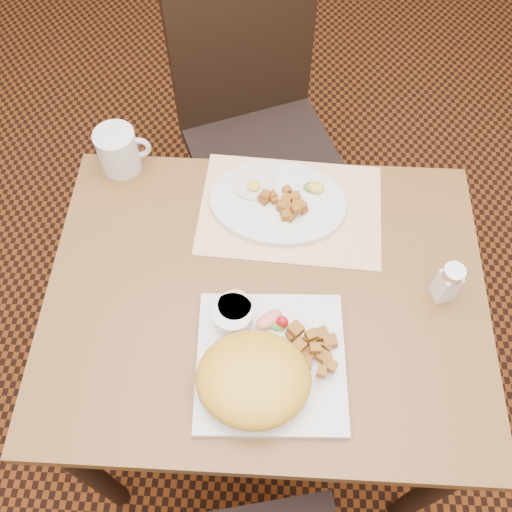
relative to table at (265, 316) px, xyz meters
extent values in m
plane|color=black|center=(0.00, 0.00, -0.64)|extent=(8.00, 8.00, 0.00)
cube|color=brown|center=(0.00, 0.00, 0.09)|extent=(0.90, 0.70, 0.03)
cylinder|color=black|center=(-0.40, -0.30, -0.28)|extent=(0.05, 0.05, 0.71)
cylinder|color=black|center=(0.40, -0.30, -0.28)|extent=(0.05, 0.05, 0.71)
cylinder|color=black|center=(-0.40, 0.30, -0.28)|extent=(0.05, 0.05, 0.71)
cylinder|color=black|center=(0.40, 0.30, -0.28)|extent=(0.05, 0.05, 0.71)
cube|color=black|center=(-0.02, 0.61, -0.19)|extent=(0.55, 0.55, 0.05)
cylinder|color=black|center=(0.07, 0.84, -0.43)|extent=(0.04, 0.04, 0.42)
cylinder|color=black|center=(0.21, 0.51, -0.43)|extent=(0.04, 0.04, 0.42)
cylinder|color=black|center=(-0.26, 0.70, -0.43)|extent=(0.04, 0.04, 0.42)
cylinder|color=black|center=(-0.12, 0.37, -0.43)|extent=(0.04, 0.04, 0.42)
cube|color=black|center=(-0.10, 0.79, 0.08)|extent=(0.40, 0.20, 0.50)
cube|color=white|center=(0.05, 0.21, 0.11)|extent=(0.41, 0.30, 0.00)
cube|color=silver|center=(0.02, -0.15, 0.12)|extent=(0.29, 0.29, 0.02)
ellipsoid|color=gold|center=(-0.01, -0.20, 0.16)|extent=(0.21, 0.19, 0.08)
ellipsoid|color=gold|center=(0.01, -0.22, 0.14)|extent=(0.08, 0.07, 0.03)
ellipsoid|color=gold|center=(-0.07, -0.17, 0.14)|extent=(0.08, 0.07, 0.03)
cylinder|color=silver|center=(-0.06, -0.07, 0.15)|extent=(0.08, 0.08, 0.04)
cylinder|color=beige|center=(-0.06, -0.06, 0.17)|extent=(0.07, 0.07, 0.01)
ellipsoid|color=#387223|center=(0.02, -0.07, 0.13)|extent=(0.04, 0.04, 0.01)
ellipsoid|color=red|center=(0.03, -0.07, 0.14)|extent=(0.03, 0.03, 0.03)
ellipsoid|color=#F28C72|center=(0.01, -0.07, 0.14)|extent=(0.07, 0.06, 0.02)
cylinder|color=white|center=(-0.04, 0.27, 0.13)|extent=(0.10, 0.10, 0.01)
ellipsoid|color=yellow|center=(-0.04, 0.25, 0.14)|extent=(0.03, 0.03, 0.01)
ellipsoid|color=#387223|center=(0.09, 0.26, 0.13)|extent=(0.04, 0.03, 0.01)
ellipsoid|color=yellow|center=(0.10, 0.26, 0.14)|extent=(0.04, 0.04, 0.02)
cube|color=white|center=(0.36, 0.02, 0.15)|extent=(0.05, 0.05, 0.08)
cylinder|color=silver|center=(0.36, 0.02, 0.20)|extent=(0.05, 0.05, 0.02)
cylinder|color=silver|center=(-0.35, 0.32, 0.16)|extent=(0.09, 0.09, 0.10)
torus|color=silver|center=(-0.31, 0.33, 0.16)|extent=(0.06, 0.02, 0.06)
cube|color=#A4601A|center=(0.13, -0.11, 0.14)|extent=(0.03, 0.03, 0.02)
cube|color=#A4601A|center=(0.13, -0.16, 0.15)|extent=(0.02, 0.03, 0.02)
cube|color=#A4601A|center=(0.09, -0.13, 0.13)|extent=(0.02, 0.02, 0.02)
cube|color=#A4601A|center=(0.09, -0.10, 0.15)|extent=(0.03, 0.03, 0.02)
cube|color=#A4601A|center=(0.05, -0.10, 0.13)|extent=(0.03, 0.03, 0.02)
cube|color=#A4601A|center=(0.11, -0.17, 0.15)|extent=(0.02, 0.02, 0.02)
cube|color=#A4601A|center=(0.04, -0.14, 0.13)|extent=(0.02, 0.02, 0.02)
cube|color=#A4601A|center=(0.06, -0.09, 0.15)|extent=(0.03, 0.03, 0.02)
cube|color=#A4601A|center=(0.06, -0.14, 0.15)|extent=(0.02, 0.02, 0.02)
cube|color=#A4601A|center=(0.12, -0.12, 0.13)|extent=(0.02, 0.02, 0.02)
cube|color=#A4601A|center=(0.12, -0.15, 0.14)|extent=(0.02, 0.02, 0.02)
cube|color=#A4601A|center=(0.08, -0.14, 0.13)|extent=(0.03, 0.03, 0.02)
cube|color=#A4601A|center=(0.11, -0.14, 0.14)|extent=(0.03, 0.03, 0.02)
cube|color=#A4601A|center=(0.08, -0.15, 0.14)|extent=(0.02, 0.02, 0.02)
cube|color=#A4601A|center=(0.11, -0.09, 0.14)|extent=(0.03, 0.03, 0.02)
cube|color=#A4601A|center=(0.09, -0.10, 0.13)|extent=(0.03, 0.03, 0.02)
cube|color=#A4601A|center=(0.07, -0.13, 0.15)|extent=(0.03, 0.03, 0.02)
cube|color=#A4601A|center=(0.10, -0.13, 0.15)|extent=(0.02, 0.02, 0.02)
cube|color=#A4601A|center=(0.05, -0.14, 0.15)|extent=(0.02, 0.02, 0.01)
cube|color=#A4601A|center=(0.06, -0.15, 0.15)|extent=(0.03, 0.03, 0.02)
cube|color=#A4601A|center=(-0.01, 0.22, 0.14)|extent=(0.03, 0.03, 0.02)
cube|color=#A4601A|center=(0.03, 0.18, 0.14)|extent=(0.02, 0.02, 0.02)
cube|color=#A4601A|center=(0.04, 0.25, 0.14)|extent=(0.02, 0.02, 0.01)
cube|color=#A4601A|center=(0.04, 0.20, 0.14)|extent=(0.03, 0.03, 0.02)
cube|color=#A4601A|center=(0.04, 0.17, 0.14)|extent=(0.02, 0.02, 0.02)
cube|color=#A4601A|center=(0.03, 0.21, 0.14)|extent=(0.02, 0.02, 0.01)
cube|color=#A4601A|center=(0.06, 0.19, 0.15)|extent=(0.03, 0.02, 0.02)
cube|color=#A4601A|center=(0.07, 0.20, 0.15)|extent=(0.02, 0.02, 0.01)
cube|color=#A4601A|center=(0.03, 0.19, 0.14)|extent=(0.02, 0.02, 0.02)
cube|color=#A4601A|center=(0.01, 0.22, 0.14)|extent=(0.02, 0.02, 0.01)
cube|color=#A4601A|center=(0.04, 0.22, 0.14)|extent=(0.02, 0.02, 0.02)
cube|color=#A4601A|center=(-0.01, 0.23, 0.14)|extent=(0.02, 0.02, 0.01)
cube|color=#A4601A|center=(0.07, 0.20, 0.14)|extent=(0.02, 0.02, 0.01)
cube|color=#A4601A|center=(0.05, 0.23, 0.14)|extent=(0.02, 0.02, 0.02)
cube|color=#A4601A|center=(0.04, 0.22, 0.14)|extent=(0.02, 0.03, 0.02)
cube|color=#A4601A|center=(-0.01, 0.22, 0.15)|extent=(0.02, 0.02, 0.02)
cube|color=#A4601A|center=(0.03, 0.21, 0.14)|extent=(0.02, 0.02, 0.02)
cube|color=#A4601A|center=(0.05, 0.23, 0.14)|extent=(0.02, 0.02, 0.02)
cube|color=#A4601A|center=(0.06, 0.21, 0.14)|extent=(0.02, 0.02, 0.02)
cube|color=#A4601A|center=(0.03, 0.20, 0.14)|extent=(0.03, 0.03, 0.02)
cube|color=#A4601A|center=(0.00, 0.23, 0.14)|extent=(0.02, 0.02, 0.02)
cube|color=#A4601A|center=(-0.01, 0.22, 0.14)|extent=(0.03, 0.03, 0.02)
camera|label=1|loc=(0.01, -0.53, 1.15)|focal=40.00mm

